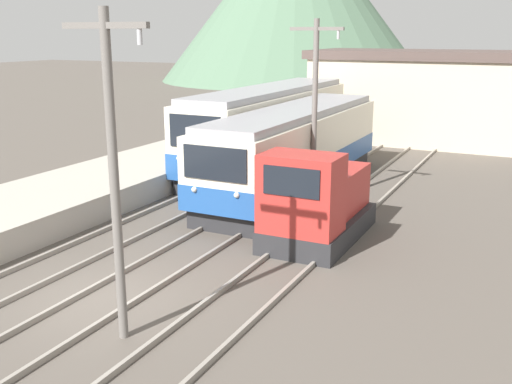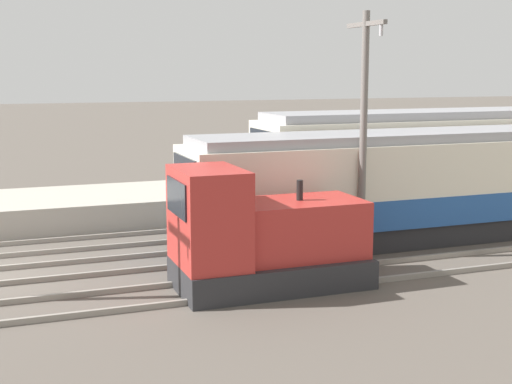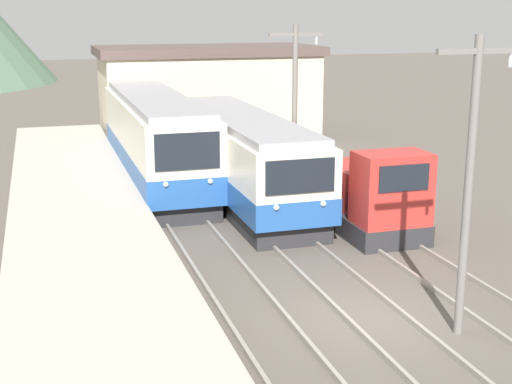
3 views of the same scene
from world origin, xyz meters
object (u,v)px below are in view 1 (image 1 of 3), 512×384
(catenary_mast_mid, at_px, (315,107))
(catenary_mast_near, at_px, (114,168))
(commuter_train_left, at_px, (270,131))
(commuter_train_center, at_px, (295,153))
(shunting_locomotive, at_px, (317,203))

(catenary_mast_mid, bearing_deg, catenary_mast_near, -90.00)
(commuter_train_left, xyz_separation_m, catenary_mast_near, (4.31, -16.66, 1.95))
(commuter_train_center, relative_size, shunting_locomotive, 2.80)
(catenary_mast_near, bearing_deg, commuter_train_center, 96.57)
(commuter_train_left, bearing_deg, catenary_mast_near, -75.50)
(catenary_mast_mid, bearing_deg, commuter_train_center, 129.08)
(shunting_locomotive, height_order, catenary_mast_mid, catenary_mast_mid)
(shunting_locomotive, distance_m, catenary_mast_mid, 4.61)
(catenary_mast_near, bearing_deg, catenary_mast_mid, 90.00)
(commuter_train_center, bearing_deg, commuter_train_left, 128.10)
(commuter_train_center, distance_m, shunting_locomotive, 6.21)
(catenary_mast_mid, bearing_deg, commuter_train_left, 128.44)
(shunting_locomotive, xyz_separation_m, catenary_mast_near, (-1.49, -7.66, 2.52))
(commuter_train_left, distance_m, shunting_locomotive, 10.72)
(commuter_train_left, relative_size, catenary_mast_mid, 1.99)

